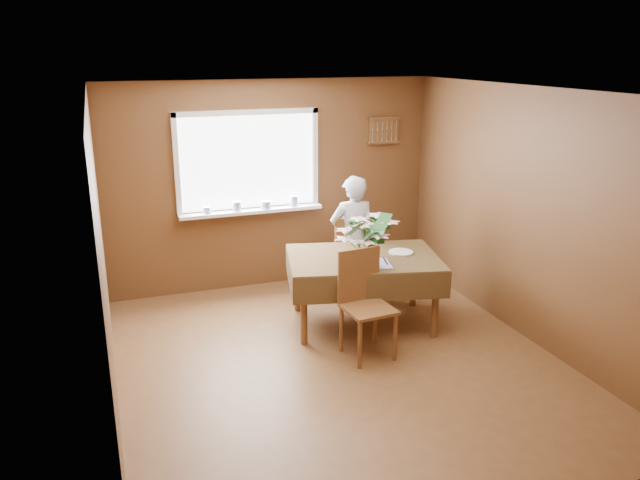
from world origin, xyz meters
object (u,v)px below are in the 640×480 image
object	(u,v)px
dining_table	(363,265)
seated_woman	(352,238)
chair_far	(346,252)
chair_near	(364,299)
flower_bouquet	(367,235)

from	to	relation	value
dining_table	seated_woman	distance (m)	0.72
seated_woman	dining_table	bearing A→B (deg)	79.54
chair_far	chair_near	xyz separation A→B (m)	(-0.40, -1.43, 0.02)
dining_table	chair_near	bearing A→B (deg)	-99.61
dining_table	flower_bouquet	world-z (taller)	flower_bouquet
dining_table	flower_bouquet	bearing A→B (deg)	-94.07
chair_near	seated_woman	distance (m)	1.39
dining_table	chair_far	bearing A→B (deg)	93.38
chair_far	flower_bouquet	world-z (taller)	flower_bouquet
chair_far	flower_bouquet	distance (m)	1.21
flower_bouquet	chair_near	bearing A→B (deg)	-116.31
dining_table	seated_woman	size ratio (longest dim) A/B	1.20
seated_woman	chair_near	bearing A→B (deg)	74.94
flower_bouquet	dining_table	bearing A→B (deg)	72.75
chair_near	seated_woman	size ratio (longest dim) A/B	0.70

